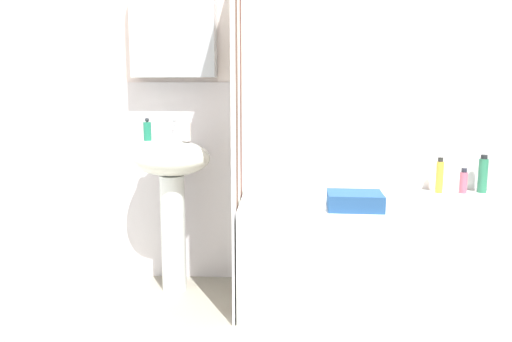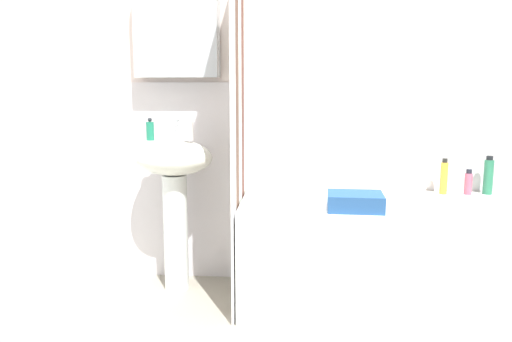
{
  "view_description": "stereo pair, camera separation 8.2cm",
  "coord_description": "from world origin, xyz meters",
  "px_view_note": "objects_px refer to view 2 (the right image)",
  "views": [
    {
      "loc": [
        -0.25,
        -1.78,
        1.17
      ],
      "look_at": [
        -0.37,
        0.71,
        0.76
      ],
      "focal_mm": 35.72,
      "sensor_mm": 36.0,
      "label": 1
    },
    {
      "loc": [
        -0.17,
        -1.77,
        1.17
      ],
      "look_at": [
        -0.37,
        0.71,
        0.76
      ],
      "focal_mm": 35.72,
      "sensor_mm": 36.0,
      "label": 2
    }
  ],
  "objects_px": {
    "sink": "(174,181)",
    "toothbrush_cup": "(188,131)",
    "conditioner_bottle": "(488,176)",
    "lotion_bottle": "(444,177)",
    "bathtub": "(378,254)",
    "towel_folded": "(355,202)",
    "soap_dispenser": "(150,130)",
    "body_wash_bottle": "(468,183)"
  },
  "relations": [
    {
      "from": "sink",
      "to": "soap_dispenser",
      "type": "xyz_separation_m",
      "value": [
        -0.13,
        -0.02,
        0.29
      ]
    },
    {
      "from": "bathtub",
      "to": "body_wash_bottle",
      "type": "relative_size",
      "value": 10.2
    },
    {
      "from": "lotion_bottle",
      "to": "sink",
      "type": "bearing_deg",
      "value": -175.97
    },
    {
      "from": "bathtub",
      "to": "lotion_bottle",
      "type": "bearing_deg",
      "value": 31.69
    },
    {
      "from": "sink",
      "to": "toothbrush_cup",
      "type": "height_order",
      "value": "toothbrush_cup"
    },
    {
      "from": "sink",
      "to": "toothbrush_cup",
      "type": "xyz_separation_m",
      "value": [
        0.09,
        -0.01,
        0.29
      ]
    },
    {
      "from": "soap_dispenser",
      "to": "towel_folded",
      "type": "distance_m",
      "value": 1.19
    },
    {
      "from": "lotion_bottle",
      "to": "body_wash_bottle",
      "type": "bearing_deg",
      "value": -1.73
    },
    {
      "from": "bathtub",
      "to": "towel_folded",
      "type": "relative_size",
      "value": 5.45
    },
    {
      "from": "conditioner_bottle",
      "to": "lotion_bottle",
      "type": "distance_m",
      "value": 0.25
    },
    {
      "from": "conditioner_bottle",
      "to": "towel_folded",
      "type": "height_order",
      "value": "conditioner_bottle"
    },
    {
      "from": "sink",
      "to": "lotion_bottle",
      "type": "distance_m",
      "value": 1.53
    },
    {
      "from": "toothbrush_cup",
      "to": "sink",
      "type": "bearing_deg",
      "value": 174.21
    },
    {
      "from": "body_wash_bottle",
      "to": "bathtub",
      "type": "bearing_deg",
      "value": -155.77
    },
    {
      "from": "bathtub",
      "to": "lotion_bottle",
      "type": "xyz_separation_m",
      "value": [
        0.39,
        0.24,
        0.38
      ]
    },
    {
      "from": "soap_dispenser",
      "to": "body_wash_bottle",
      "type": "height_order",
      "value": "soap_dispenser"
    },
    {
      "from": "soap_dispenser",
      "to": "bathtub",
      "type": "xyz_separation_m",
      "value": [
        1.27,
        -0.11,
        -0.65
      ]
    },
    {
      "from": "body_wash_bottle",
      "to": "towel_folded",
      "type": "relative_size",
      "value": 0.53
    },
    {
      "from": "soap_dispenser",
      "to": "body_wash_bottle",
      "type": "bearing_deg",
      "value": 3.88
    },
    {
      "from": "bathtub",
      "to": "lotion_bottle",
      "type": "distance_m",
      "value": 0.59
    },
    {
      "from": "soap_dispenser",
      "to": "toothbrush_cup",
      "type": "relative_size",
      "value": 1.19
    },
    {
      "from": "lotion_bottle",
      "to": "towel_folded",
      "type": "xyz_separation_m",
      "value": [
        -0.54,
        -0.43,
        -0.05
      ]
    },
    {
      "from": "body_wash_bottle",
      "to": "lotion_bottle",
      "type": "height_order",
      "value": "lotion_bottle"
    },
    {
      "from": "soap_dispenser",
      "to": "toothbrush_cup",
      "type": "bearing_deg",
      "value": 2.41
    },
    {
      "from": "body_wash_bottle",
      "to": "lotion_bottle",
      "type": "distance_m",
      "value": 0.14
    },
    {
      "from": "body_wash_bottle",
      "to": "towel_folded",
      "type": "bearing_deg",
      "value": -147.93
    },
    {
      "from": "sink",
      "to": "towel_folded",
      "type": "xyz_separation_m",
      "value": [
        0.99,
        -0.32,
        -0.03
      ]
    },
    {
      "from": "soap_dispenser",
      "to": "sink",
      "type": "bearing_deg",
      "value": 8.08
    },
    {
      "from": "soap_dispenser",
      "to": "toothbrush_cup",
      "type": "distance_m",
      "value": 0.21
    },
    {
      "from": "sink",
      "to": "toothbrush_cup",
      "type": "distance_m",
      "value": 0.3
    },
    {
      "from": "soap_dispenser",
      "to": "lotion_bottle",
      "type": "height_order",
      "value": "soap_dispenser"
    },
    {
      "from": "soap_dispenser",
      "to": "conditioner_bottle",
      "type": "xyz_separation_m",
      "value": [
        1.9,
        0.14,
        -0.26
      ]
    },
    {
      "from": "sink",
      "to": "body_wash_bottle",
      "type": "distance_m",
      "value": 1.66
    },
    {
      "from": "toothbrush_cup",
      "to": "towel_folded",
      "type": "relative_size",
      "value": 0.4
    },
    {
      "from": "sink",
      "to": "body_wash_bottle",
      "type": "height_order",
      "value": "sink"
    },
    {
      "from": "lotion_bottle",
      "to": "towel_folded",
      "type": "relative_size",
      "value": 0.76
    },
    {
      "from": "sink",
      "to": "soap_dispenser",
      "type": "relative_size",
      "value": 6.86
    },
    {
      "from": "body_wash_bottle",
      "to": "lotion_bottle",
      "type": "relative_size",
      "value": 0.71
    },
    {
      "from": "toothbrush_cup",
      "to": "towel_folded",
      "type": "bearing_deg",
      "value": -19.1
    },
    {
      "from": "soap_dispenser",
      "to": "lotion_bottle",
      "type": "relative_size",
      "value": 0.63
    },
    {
      "from": "sink",
      "to": "bathtub",
      "type": "xyz_separation_m",
      "value": [
        1.14,
        -0.13,
        -0.36
      ]
    },
    {
      "from": "toothbrush_cup",
      "to": "towel_folded",
      "type": "height_order",
      "value": "toothbrush_cup"
    }
  ]
}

